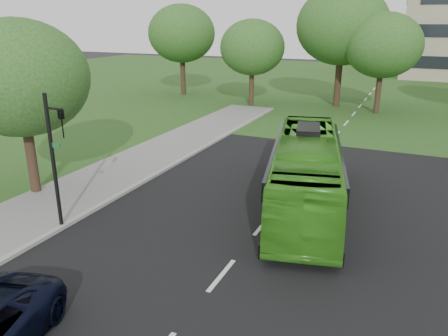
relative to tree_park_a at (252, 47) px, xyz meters
name	(u,v)px	position (x,y,z in m)	size (l,w,h in m)	color
ground	(244,248)	(9.65, -26.10, -5.40)	(160.00, 160.00, 0.00)	black
street_surfaces	(343,121)	(9.27, -3.34, -5.37)	(120.00, 120.00, 0.15)	black
tree_park_a	(252,47)	(0.00, 0.00, 0.00)	(5.99, 5.99, 7.96)	black
tree_park_b	(343,26)	(7.54, 2.94, 1.92)	(8.27, 8.27, 10.85)	black
tree_park_c	(383,45)	(11.38, 1.10, 0.38)	(6.41, 6.41, 8.51)	black
tree_park_f	(182,34)	(-9.18, 3.12, 1.04)	(7.09, 7.09, 9.46)	black
tree_side_near	(20,78)	(-1.27, -25.28, -0.01)	(5.98, 5.98, 7.95)	black
bus	(306,172)	(10.65, -21.49, -3.84)	(2.62, 11.18, 3.11)	#3A911E
traffic_light	(55,152)	(2.62, -27.56, -2.27)	(0.85, 0.24, 5.32)	black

